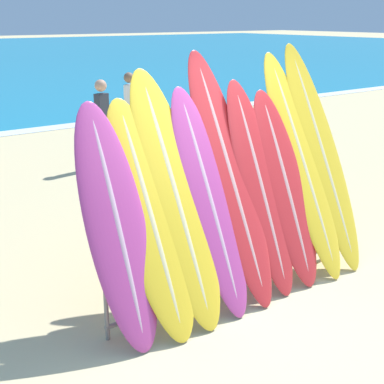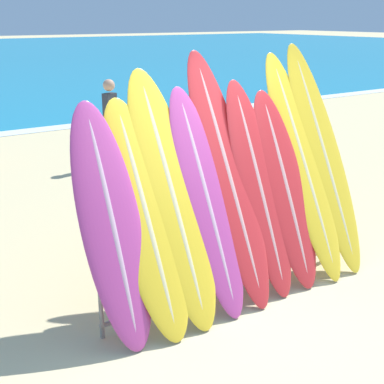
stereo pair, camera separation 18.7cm
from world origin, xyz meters
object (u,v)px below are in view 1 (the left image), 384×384
at_px(surfboard_slot_7, 302,164).
at_px(surfboard_slot_5, 260,187).
at_px(surfboard_slot_4, 230,176).
at_px(surfboard_slot_8, 322,155).
at_px(surfboard_slot_2, 175,197).
at_px(person_far_right, 130,108).
at_px(surfboard_slot_6, 285,187).
at_px(surfboard_slot_3, 209,200).
at_px(surfboard_rack, 239,250).
at_px(person_far_left, 102,120).
at_px(surfboard_slot_0, 117,226).
at_px(surfboard_slot_1, 150,218).

bearing_deg(surfboard_slot_7, surfboard_slot_5, -173.73).
height_order(surfboard_slot_4, surfboard_slot_8, surfboard_slot_8).
distance_m(surfboard_slot_2, person_far_right, 6.68).
xyz_separation_m(surfboard_slot_6, surfboard_slot_7, (0.35, 0.11, 0.18)).
xyz_separation_m(surfboard_slot_7, person_far_right, (1.24, 5.98, -0.29)).
bearing_deg(surfboard_slot_5, person_far_right, 72.40).
height_order(surfboard_slot_3, surfboard_slot_5, surfboard_slot_5).
height_order(surfboard_slot_5, surfboard_slot_7, surfboard_slot_7).
relative_size(surfboard_rack, surfboard_slot_3, 1.46).
bearing_deg(person_far_left, surfboard_slot_8, 74.68).
relative_size(surfboard_slot_7, surfboard_slot_8, 0.97).
bearing_deg(surfboard_slot_0, surfboard_slot_4, 4.96).
distance_m(surfboard_rack, person_far_right, 6.54).
bearing_deg(surfboard_slot_7, surfboard_slot_8, 3.02).
xyz_separation_m(surfboard_slot_0, person_far_right, (3.58, 6.08, -0.14)).
xyz_separation_m(surfboard_slot_1, surfboard_slot_8, (2.33, 0.10, 0.20)).
bearing_deg(surfboard_slot_2, surfboard_slot_3, -8.50).
height_order(surfboard_rack, surfboard_slot_4, surfboard_slot_4).
height_order(surfboard_slot_2, surfboard_slot_5, surfboard_slot_2).
height_order(surfboard_slot_0, surfboard_slot_3, surfboard_slot_3).
distance_m(surfboard_slot_6, person_far_right, 6.29).
bearing_deg(surfboard_slot_4, surfboard_slot_0, -175.04).
bearing_deg(surfboard_slot_1, surfboard_slot_2, 10.90).
relative_size(surfboard_slot_6, person_far_left, 1.22).
xyz_separation_m(surfboard_slot_4, surfboard_slot_8, (1.35, 0.01, 0.01)).
height_order(surfboard_slot_4, person_far_left, surfboard_slot_4).
distance_m(surfboard_rack, surfboard_slot_7, 1.24).
bearing_deg(surfboard_slot_3, surfboard_slot_1, -179.44).
xyz_separation_m(surfboard_slot_7, person_far_left, (0.09, 4.97, -0.28)).
height_order(surfboard_slot_1, surfboard_slot_6, surfboard_slot_1).
xyz_separation_m(surfboard_slot_8, person_far_right, (0.90, 5.96, -0.34)).
height_order(surfboard_slot_7, person_far_right, surfboard_slot_7).
bearing_deg(surfboard_slot_7, surfboard_slot_2, -179.26).
relative_size(surfboard_rack, person_far_left, 1.86).
relative_size(surfboard_slot_0, person_far_left, 1.25).
xyz_separation_m(surfboard_slot_2, surfboard_slot_3, (0.35, -0.05, -0.09)).
xyz_separation_m(surfboard_rack, surfboard_slot_3, (-0.33, 0.07, 0.57)).
xyz_separation_m(surfboard_slot_1, surfboard_slot_2, (0.31, 0.06, 0.12)).
distance_m(surfboard_slot_4, surfboard_slot_5, 0.37).
distance_m(surfboard_slot_0, surfboard_slot_3, 1.00).
distance_m(surfboard_slot_1, surfboard_slot_3, 0.66).
bearing_deg(surfboard_slot_3, surfboard_slot_2, 171.50).
bearing_deg(surfboard_slot_1, surfboard_slot_0, -176.25).
height_order(surfboard_slot_1, surfboard_slot_2, surfboard_slot_2).
xyz_separation_m(surfboard_slot_0, surfboard_slot_7, (2.34, 0.10, 0.15)).
bearing_deg(surfboard_slot_8, surfboard_slot_2, -178.88).
xyz_separation_m(surfboard_slot_2, person_far_right, (2.93, 6.00, -0.25)).
bearing_deg(surfboard_slot_2, surfboard_slot_8, 1.12).
bearing_deg(person_far_right, surfboard_slot_0, -155.74).
bearing_deg(surfboard_slot_1, surfboard_slot_4, 5.38).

